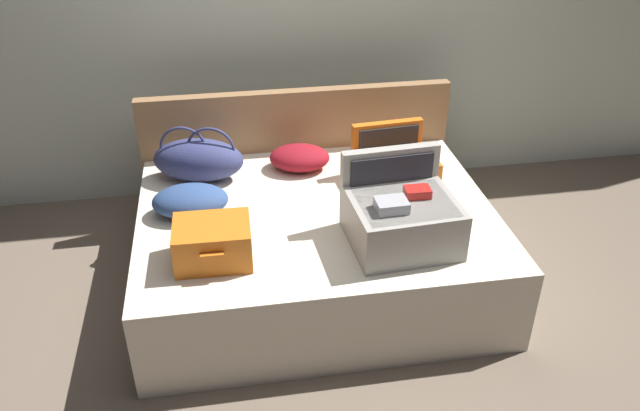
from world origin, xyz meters
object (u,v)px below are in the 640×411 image
pillow_near_headboard (190,201)px  hard_case_large (401,216)px  bed (317,247)px  pillow_center_head (300,158)px  duffel_bag (198,159)px  hard_case_small (213,243)px  hard_case_medium (395,166)px

pillow_near_headboard → hard_case_large: bearing=-22.9°
bed → hard_case_large: hard_case_large is taller
pillow_center_head → duffel_bag: bearing=-177.1°
hard_case_small → bed: bearing=34.2°
hard_case_large → duffel_bag: hard_case_large is taller
bed → pillow_near_headboard: bearing=173.0°
hard_case_large → pillow_near_headboard: 1.14m
hard_case_medium → pillow_center_head: 0.59m
hard_case_small → pillow_near_headboard: size_ratio=0.92×
hard_case_small → pillow_near_headboard: 0.46m
duffel_bag → hard_case_medium: bearing=-11.7°
hard_case_large → hard_case_medium: bearing=74.0°
bed → hard_case_large: 0.65m
bed → duffel_bag: (-0.63, 0.47, 0.37)m
hard_case_medium → hard_case_small: 1.23m
bed → hard_case_small: size_ratio=5.20×
hard_case_small → pillow_near_headboard: bearing=105.3°
duffel_bag → pillow_near_headboard: bearing=-97.3°
hard_case_large → duffel_bag: size_ratio=0.94×
bed → pillow_center_head: size_ratio=5.31×
hard_case_medium → duffel_bag: bearing=163.5°
hard_case_large → hard_case_small: (-0.94, -0.01, -0.05)m
hard_case_small → pillow_center_head: hard_case_small is taller
bed → hard_case_medium: hard_case_medium is taller
hard_case_large → pillow_near_headboard: (-1.05, 0.44, -0.07)m
pillow_near_headboard → hard_case_small: bearing=-76.1°
hard_case_medium → pillow_near_headboard: size_ratio=1.13×
duffel_bag → pillow_center_head: (0.60, 0.03, -0.06)m
duffel_bag → pillow_near_headboard: duffel_bag is taller
bed → pillow_center_head: (-0.02, 0.50, 0.32)m
hard_case_large → pillow_center_head: hard_case_large is taller
duffel_bag → pillow_center_head: size_ratio=1.59×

